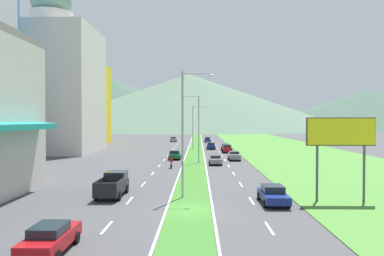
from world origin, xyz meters
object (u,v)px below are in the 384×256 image
at_px(street_lamp_mid, 197,125).
at_px(car_7, 208,140).
at_px(car_0, 50,238).
at_px(car_3, 273,194).
at_px(car_1, 175,155).
at_px(car_2, 173,139).
at_px(car_8, 227,149).
at_px(car_4, 215,160).
at_px(street_lamp_near, 185,127).
at_px(pickup_truck_0, 113,185).
at_px(car_5, 234,156).
at_px(car_9, 226,147).
at_px(motorcycle_rider, 171,163).
at_px(billboard_roadside, 341,136).
at_px(street_lamp_far, 194,125).
at_px(car_6, 211,146).

distance_m(street_lamp_mid, car_7, 53.93).
distance_m(car_0, car_3, 17.66).
bearing_deg(car_1, car_7, -7.99).
height_order(car_0, car_2, car_2).
bearing_deg(street_lamp_mid, car_7, 86.84).
bearing_deg(car_7, car_8, 5.14).
height_order(car_4, car_7, car_7).
xyz_separation_m(street_lamp_near, car_2, (-6.57, 81.71, -5.39)).
distance_m(street_lamp_near, car_4, 24.98).
relative_size(car_4, pickup_truck_0, 0.80).
height_order(car_5, car_9, car_9).
xyz_separation_m(street_lamp_near, car_8, (7.01, 44.18, -5.36)).
xyz_separation_m(car_1, motorcycle_rider, (0.25, -11.63, -0.03)).
height_order(car_2, car_4, car_2).
xyz_separation_m(car_5, car_9, (0.00, 19.04, 0.00)).
distance_m(billboard_roadside, car_9, 51.07).
bearing_deg(street_lamp_mid, motorcycle_rider, -119.82).
xyz_separation_m(car_2, car_9, (13.69, -32.48, -0.01)).
height_order(street_lamp_far, car_9, street_lamp_far).
bearing_deg(car_7, street_lamp_near, -2.77).
height_order(street_lamp_far, car_6, street_lamp_far).
distance_m(car_1, car_2, 50.59).
relative_size(street_lamp_mid, pickup_truck_0, 1.95).
bearing_deg(car_5, car_0, -17.29).
xyz_separation_m(street_lamp_mid, car_8, (6.12, 18.35, -5.16)).
height_order(car_3, pickup_truck_0, pickup_truck_0).
bearing_deg(car_5, motorcycle_rider, -42.77).
xyz_separation_m(car_5, car_7, (-3.27, 49.23, -0.01)).
relative_size(car_5, car_6, 1.13).
distance_m(car_5, car_8, 13.98).
relative_size(street_lamp_far, billboard_roadside, 1.41).
bearing_deg(car_9, motorcycle_rider, -18.28).
bearing_deg(street_lamp_near, car_6, 85.68).
height_order(street_lamp_mid, motorcycle_rider, street_lamp_mid).
bearing_deg(car_2, car_5, -165.13).
relative_size(car_1, car_8, 1.09).
xyz_separation_m(billboard_roadside, car_1, (-15.74, 32.56, -4.64)).
bearing_deg(street_lamp_far, car_5, -72.01).
bearing_deg(pickup_truck_0, car_4, -23.65).
xyz_separation_m(car_8, car_9, (0.10, 5.06, -0.04)).
distance_m(car_4, car_9, 25.37).
bearing_deg(car_3, street_lamp_near, -105.25).
bearing_deg(car_5, street_lamp_mid, -54.92).
relative_size(street_lamp_near, motorcycle_rider, 5.46).
height_order(street_lamp_far, car_7, street_lamp_far).
bearing_deg(car_6, billboard_roadside, 9.25).
bearing_deg(street_lamp_near, street_lamp_far, 89.83).
bearing_deg(car_0, billboard_roadside, -58.12).
xyz_separation_m(billboard_roadside, car_6, (-8.82, 54.17, -4.64)).
bearing_deg(car_0, street_lamp_mid, -10.58).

